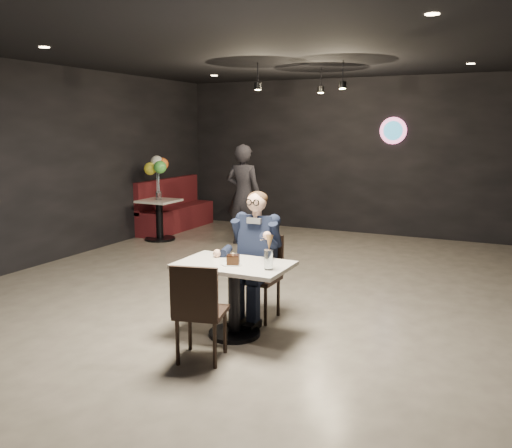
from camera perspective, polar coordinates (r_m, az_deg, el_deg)
The scene contains 17 objects.
floor at distance 6.92m, azimuth -0.68°, elevation -7.23°, with size 9.00×9.00×0.00m, color gray.
wall_sign at distance 10.60m, azimuth 14.25°, elevation 9.51°, with size 0.50×0.06×0.50m, color pink, non-canonical shape.
pendant_lights at distance 8.48m, azimuth 5.51°, elevation 15.63°, with size 1.40×1.20×0.36m, color black.
main_table at distance 5.45m, azimuth -2.31°, elevation -7.94°, with size 1.10×0.70×0.75m, color white.
chair_far at distance 5.90m, azimuth 0.19°, elevation -5.66°, with size 0.42×0.46×0.92m, color black.
chair_near at distance 4.91m, azimuth -5.77°, elevation -9.00°, with size 0.42×0.46×0.92m, color black.
seated_man at distance 5.83m, azimuth 0.20°, elevation -3.20°, with size 0.60×0.80×1.44m, color black.
dessert_plate at distance 5.28m, azimuth -2.58°, elevation -4.25°, with size 0.20×0.20×0.01m, color white.
cake_slice at distance 5.24m, azimuth -2.42°, elevation -3.82°, with size 0.12×0.10×0.08m, color black.
mint_leaf at distance 5.23m, azimuth -2.15°, elevation -3.41°, with size 0.07×0.04×0.01m, color #2D8C38.
sundae_glass at distance 5.09m, azimuth 1.33°, elevation -3.78°, with size 0.08×0.08×0.19m, color silver.
wafer_cone at distance 5.07m, azimuth 1.42°, elevation -1.98°, with size 0.07×0.07×0.14m, color #B38049.
booth_bench at distance 11.12m, azimuth -8.41°, elevation 2.07°, with size 0.52×2.08×1.04m, color #400D17.
side_table at distance 10.16m, azimuth -10.13°, elevation 0.60°, with size 0.65×0.65×0.81m, color white.
balloon_vase at distance 10.10m, azimuth -10.20°, elevation 2.97°, with size 0.10×0.10×0.16m, color silver.
balloon_bunch at distance 10.06m, azimuth -10.28°, elevation 5.33°, with size 0.42×0.42×0.69m, color yellow.
passerby at distance 9.59m, azimuth -1.32°, elevation 3.10°, with size 0.65×0.42×1.78m, color black.
Camera 1 is at (2.93, -5.91, 2.07)m, focal length 38.00 mm.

